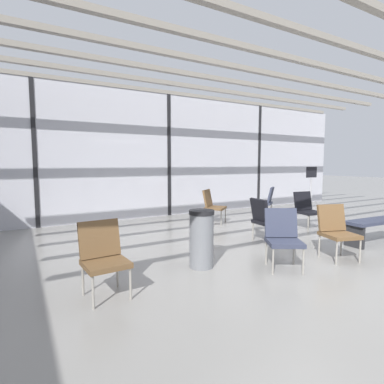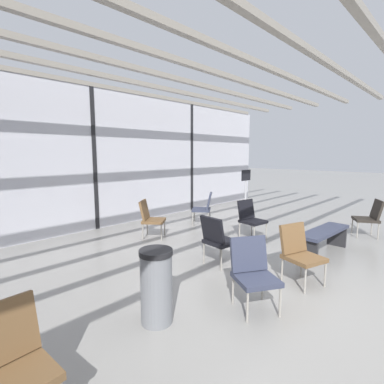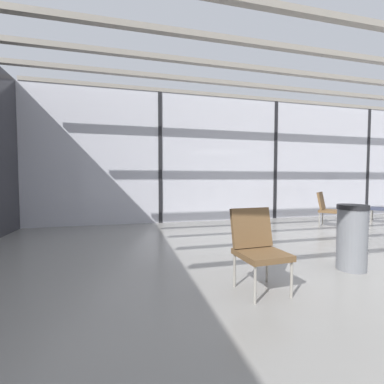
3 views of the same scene
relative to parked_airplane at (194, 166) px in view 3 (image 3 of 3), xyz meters
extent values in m
cube|color=silver|center=(1.07, -5.57, -0.10)|extent=(14.00, 0.08, 3.53)
cube|color=black|center=(-2.43, -5.57, -0.10)|extent=(0.10, 0.12, 3.53)
cube|color=black|center=(1.07, -5.57, -0.10)|extent=(0.10, 0.12, 3.53)
cube|color=black|center=(4.57, -5.57, -0.10)|extent=(0.10, 0.12, 3.53)
cube|color=gray|center=(1.07, -8.39, 1.71)|extent=(13.72, 0.12, 0.10)
cube|color=gray|center=(1.07, -7.45, 1.71)|extent=(13.72, 0.12, 0.10)
cube|color=gray|center=(1.07, -6.51, 1.71)|extent=(13.72, 0.12, 0.10)
cube|color=gray|center=(1.07, -5.57, 1.71)|extent=(13.72, 0.12, 0.10)
ellipsoid|color=silver|center=(0.27, 0.00, 0.00)|extent=(11.36, 3.73, 3.73)
sphere|color=#9D9DA0|center=(-4.96, 0.00, 0.00)|extent=(2.05, 2.05, 2.05)
sphere|color=black|center=(-2.85, -1.71, 0.28)|extent=(0.28, 0.28, 0.28)
sphere|color=black|center=(-1.95, -1.71, 0.28)|extent=(0.28, 0.28, 0.28)
sphere|color=black|center=(-1.05, -1.71, 0.28)|extent=(0.28, 0.28, 0.28)
sphere|color=black|center=(-0.15, -1.71, 0.28)|extent=(0.28, 0.28, 0.28)
sphere|color=black|center=(0.75, -1.71, 0.28)|extent=(0.28, 0.28, 0.28)
sphere|color=black|center=(1.65, -1.71, 0.28)|extent=(0.28, 0.28, 0.28)
cube|color=brown|center=(-1.95, -10.22, -1.46)|extent=(0.51, 0.51, 0.06)
cube|color=brown|center=(-1.97, -10.01, -1.21)|extent=(0.49, 0.17, 0.44)
cylinder|color=gray|center=(-2.15, -10.44, -1.68)|extent=(0.03, 0.03, 0.37)
cylinder|color=gray|center=(-1.73, -10.41, -1.68)|extent=(0.03, 0.03, 0.37)
cylinder|color=gray|center=(-2.18, -10.03, -1.68)|extent=(0.03, 0.03, 0.37)
cylinder|color=gray|center=(-1.76, -10.00, -1.68)|extent=(0.03, 0.03, 0.37)
cube|color=brown|center=(1.58, -7.28, -1.46)|extent=(0.68, 0.68, 0.06)
cube|color=brown|center=(1.45, -7.12, -1.21)|extent=(0.46, 0.41, 0.44)
cylinder|color=gray|center=(1.55, -7.58, -1.68)|extent=(0.03, 0.03, 0.37)
cylinder|color=gray|center=(1.88, -7.31, -1.68)|extent=(0.03, 0.03, 0.37)
cylinder|color=gray|center=(1.29, -7.25, -1.68)|extent=(0.03, 0.03, 0.37)
cylinder|color=gray|center=(1.61, -6.99, -1.68)|extent=(0.03, 0.03, 0.37)
cube|color=#33384C|center=(3.29, -7.20, -1.46)|extent=(0.67, 0.67, 0.06)
cylinder|color=gray|center=(3.33, -6.90, -1.68)|extent=(0.03, 0.03, 0.37)
cylinder|color=gray|center=(3.00, -7.15, -1.68)|extent=(0.03, 0.03, 0.37)
cylinder|color=slate|center=(-0.46, -9.90, -1.46)|extent=(0.36, 0.36, 0.80)
cylinder|color=black|center=(-0.46, -9.90, -1.03)|extent=(0.38, 0.38, 0.06)
camera|label=1|loc=(-2.76, -13.62, -0.31)|focal=28.07mm
camera|label=2|loc=(-2.37, -12.29, 0.05)|focal=26.54mm
camera|label=3|loc=(-3.33, -12.65, -0.67)|focal=24.27mm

